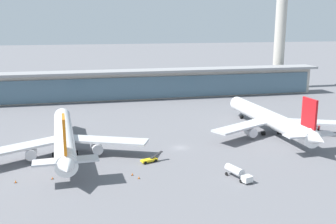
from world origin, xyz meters
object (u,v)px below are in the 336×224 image
at_px(service_truck_near_nose_red, 314,129).
at_px(control_tower, 281,23).
at_px(safety_cone_delta, 52,178).
at_px(service_truck_mid_apron_white, 237,172).
at_px(safety_cone_charlie, 16,182).
at_px(airliner_left_stand, 64,137).
at_px(service_truck_under_wing_yellow, 150,160).
at_px(safety_cone_alpha, 139,178).
at_px(safety_cone_bravo, 132,174).
at_px(airliner_centre_stand, 270,119).

xyz_separation_m(service_truck_near_nose_red, control_tower, (35.00, 94.26, 36.75)).
bearing_deg(service_truck_near_nose_red, safety_cone_delta, -165.31).
distance_m(service_truck_mid_apron_white, safety_cone_charlie, 56.03).
distance_m(airliner_left_stand, safety_cone_charlie, 23.44).
height_order(service_truck_under_wing_yellow, safety_cone_alpha, service_truck_under_wing_yellow).
relative_size(service_truck_near_nose_red, safety_cone_bravo, 11.03).
height_order(control_tower, safety_cone_charlie, control_tower).
relative_size(airliner_left_stand, safety_cone_bravo, 92.18).
bearing_deg(airliner_centre_stand, safety_cone_delta, -160.14).
bearing_deg(service_truck_near_nose_red, airliner_centre_stand, 169.06).
bearing_deg(service_truck_under_wing_yellow, safety_cone_bravo, -125.55).
bearing_deg(airliner_left_stand, service_truck_mid_apron_white, -33.79).
distance_m(airliner_centre_stand, service_truck_under_wing_yellow, 51.49).
bearing_deg(safety_cone_alpha, safety_cone_bravo, 117.35).
height_order(service_truck_under_wing_yellow, safety_cone_delta, service_truck_under_wing_yellow).
distance_m(service_truck_under_wing_yellow, safety_cone_alpha, 12.27).
relative_size(service_truck_near_nose_red, service_truck_under_wing_yellow, 1.13).
height_order(service_truck_mid_apron_white, safety_cone_delta, service_truck_mid_apron_white).
bearing_deg(safety_cone_alpha, safety_cone_delta, 168.02).
distance_m(control_tower, safety_cone_alpha, 164.53).
bearing_deg(safety_cone_delta, safety_cone_alpha, -11.98).
height_order(airliner_centre_stand, control_tower, control_tower).
bearing_deg(service_truck_near_nose_red, safety_cone_bravo, -159.82).
bearing_deg(service_truck_under_wing_yellow, service_truck_near_nose_red, 14.93).
bearing_deg(safety_cone_delta, service_truck_near_nose_red, 14.69).
relative_size(service_truck_mid_apron_white, safety_cone_charlie, 12.68).
bearing_deg(safety_cone_delta, safety_cone_bravo, -5.59).
xyz_separation_m(service_truck_near_nose_red, service_truck_mid_apron_white, (-43.42, -33.46, 0.00)).
bearing_deg(airliner_left_stand, safety_cone_delta, -97.61).
xyz_separation_m(control_tower, safety_cone_delta, (-124.80, -117.80, -38.14)).
xyz_separation_m(airliner_centre_stand, service_truck_near_nose_red, (16.04, -3.10, -3.70)).
distance_m(airliner_centre_stand, safety_cone_alpha, 60.93).
xyz_separation_m(airliner_centre_stand, service_truck_under_wing_yellow, (-47.23, -19.97, -4.60)).
distance_m(airliner_left_stand, service_truck_under_wing_yellow, 27.49).
height_order(service_truck_under_wing_yellow, safety_cone_bravo, service_truck_under_wing_yellow).
relative_size(service_truck_under_wing_yellow, safety_cone_bravo, 9.80).
bearing_deg(service_truck_mid_apron_white, service_truck_near_nose_red, 37.61).
bearing_deg(airliner_left_stand, service_truck_near_nose_red, 2.73).
bearing_deg(safety_cone_bravo, safety_cone_delta, 174.41).
height_order(service_truck_under_wing_yellow, control_tower, control_tower).
bearing_deg(service_truck_under_wing_yellow, airliner_centre_stand, 22.92).
distance_m(airliner_left_stand, service_truck_near_nose_red, 87.38).
bearing_deg(safety_cone_charlie, safety_cone_delta, 2.84).
distance_m(control_tower, safety_cone_delta, 175.80).
bearing_deg(service_truck_mid_apron_white, service_truck_under_wing_yellow, 140.13).
distance_m(airliner_left_stand, safety_cone_alpha, 31.08).
bearing_deg(airliner_centre_stand, safety_cone_bravo, -151.81).
height_order(service_truck_near_nose_red, safety_cone_bravo, service_truck_near_nose_red).
height_order(service_truck_under_wing_yellow, safety_cone_charlie, service_truck_under_wing_yellow).
bearing_deg(safety_cone_alpha, service_truck_mid_apron_white, -12.14).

